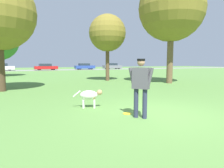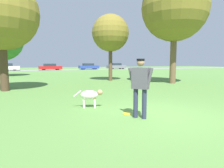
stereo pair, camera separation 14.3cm
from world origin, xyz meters
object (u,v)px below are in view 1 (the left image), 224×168
object	(u,v)px
parked_car_white	(1,67)
person	(141,83)
parked_car_blue	(85,66)
dog	(90,95)
frisbee	(127,114)
tree_mid_center	(107,33)
parked_car_grey	(112,66)
parked_car_red	(46,67)
tree_near_right	(171,9)

from	to	relation	value
parked_car_white	person	bearing A→B (deg)	-82.39
parked_car_blue	dog	bearing A→B (deg)	-106.70
frisbee	tree_mid_center	xyz separation A→B (m)	(3.81, 10.58, 4.00)
parked_car_blue	parked_car_grey	size ratio (longest dim) A/B	1.00
dog	parked_car_grey	distance (m)	40.07
parked_car_red	parked_car_blue	xyz separation A→B (m)	(8.18, 0.38, 0.02)
dog	tree_mid_center	bearing A→B (deg)	83.93
tree_mid_center	parked_car_grey	distance (m)	29.89
parked_car_blue	parked_car_grey	world-z (taller)	parked_car_grey
parked_car_white	parked_car_blue	xyz separation A→B (m)	(16.06, -0.12, -0.01)
person	tree_near_right	bearing A→B (deg)	95.45
parked_car_white	parked_car_grey	world-z (taller)	parked_car_white
tree_mid_center	parked_car_blue	size ratio (longest dim) A/B	1.29
frisbee	tree_near_right	size ratio (longest dim) A/B	0.03
parked_car_white	parked_car_blue	distance (m)	16.06
dog	frisbee	size ratio (longest dim) A/B	3.83
frisbee	parked_car_red	world-z (taller)	parked_car_red
parked_car_red	parked_car_grey	world-z (taller)	parked_car_grey
parked_car_blue	person	bearing A→B (deg)	-104.69
parked_car_grey	person	bearing A→B (deg)	-113.47
frisbee	tree_near_right	bearing A→B (deg)	42.69
frisbee	parked_car_white	bearing A→B (deg)	99.80
person	parked_car_grey	world-z (taller)	person
dog	parked_car_red	xyz separation A→B (m)	(2.20, 35.61, 0.22)
person	parked_car_blue	bearing A→B (deg)	125.94
tree_near_right	frisbee	bearing A→B (deg)	-137.31
person	dog	bearing A→B (deg)	166.50
person	tree_near_right	xyz separation A→B (m)	(7.12, 7.23, 4.46)
dog	frisbee	distance (m)	1.54
person	dog	xyz separation A→B (m)	(-0.90, 1.81, -0.57)
person	frisbee	world-z (taller)	person
parked_car_blue	parked_car_grey	xyz separation A→B (m)	(6.75, 0.25, 0.01)
parked_car_white	parked_car_red	size ratio (longest dim) A/B	0.99
dog	frisbee	xyz separation A→B (m)	(0.77, -1.27, -0.42)
person	parked_car_blue	xyz separation A→B (m)	(9.48, 37.79, -0.33)
tree_mid_center	parked_car_white	bearing A→B (deg)	110.97
person	parked_car_blue	world-z (taller)	person
dog	tree_near_right	bearing A→B (deg)	54.19
tree_mid_center	parked_car_white	xyz separation A→B (m)	(-10.27, 26.79, -3.33)
parked_car_blue	tree_mid_center	bearing A→B (deg)	-102.88
parked_car_grey	tree_mid_center	bearing A→B (deg)	-115.35
tree_near_right	parked_car_blue	bearing A→B (deg)	85.60
frisbee	parked_car_grey	xyz separation A→B (m)	(16.35, 37.50, 0.67)
person	parked_car_white	world-z (taller)	person
dog	frisbee	bearing A→B (deg)	-38.60
parked_car_grey	parked_car_blue	bearing A→B (deg)	-178.27
parked_car_red	parked_car_blue	world-z (taller)	parked_car_blue
tree_near_right	parked_car_blue	distance (m)	31.02
tree_near_right	tree_mid_center	world-z (taller)	tree_near_right
frisbee	parked_car_blue	size ratio (longest dim) A/B	0.06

